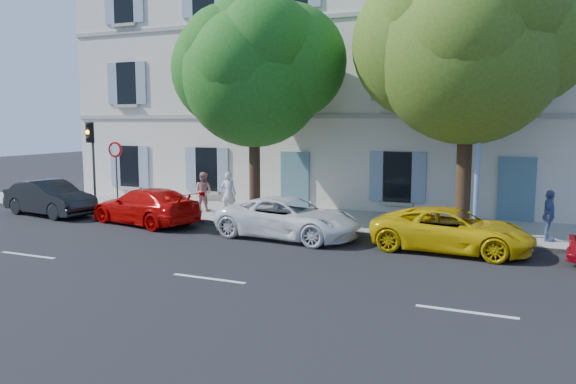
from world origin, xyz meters
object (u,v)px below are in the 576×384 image
at_px(tree_left, 254,76).
at_px(road_sign, 116,161).
at_px(pedestrian_a, 229,193).
at_px(car_white_coupe, 288,218).
at_px(traffic_light, 91,146).
at_px(pedestrian_c, 549,216).
at_px(tree_right, 468,51).
at_px(car_red_coupe, 145,206).
at_px(street_lamp, 480,91).
at_px(car_dark_sedan, 50,198).
at_px(car_yellow_supercar, 452,230).
at_px(pedestrian_b, 203,191).

relative_size(tree_left, road_sign, 2.95).
bearing_deg(tree_left, pedestrian_a, 175.51).
distance_m(car_white_coupe, traffic_light, 10.06).
bearing_deg(pedestrian_c, traffic_light, 93.66).
bearing_deg(tree_right, road_sign, -178.18).
relative_size(car_red_coupe, car_white_coupe, 0.97).
relative_size(street_lamp, pedestrian_a, 4.80).
relative_size(car_dark_sedan, tree_left, 0.52).
height_order(tree_right, pedestrian_a, tree_right).
height_order(car_yellow_supercar, tree_right, tree_right).
bearing_deg(car_white_coupe, pedestrian_a, 60.89).
xyz_separation_m(tree_left, traffic_light, (-7.28, -0.69, -2.72)).
xyz_separation_m(car_red_coupe, pedestrian_b, (0.80, 2.73, 0.27)).
height_order(car_dark_sedan, pedestrian_a, pedestrian_a).
distance_m(car_dark_sedan, pedestrian_c, 18.48).
bearing_deg(car_yellow_supercar, pedestrian_c, -49.90).
height_order(car_dark_sedan, tree_left, tree_left).
xyz_separation_m(car_yellow_supercar, street_lamp, (0.50, 1.54, 4.09)).
xyz_separation_m(car_red_coupe, road_sign, (-2.73, 1.68, 1.50)).
distance_m(car_dark_sedan, road_sign, 2.99).
relative_size(car_red_coupe, car_yellow_supercar, 1.01).
xyz_separation_m(tree_right, street_lamp, (0.45, -0.59, -1.25)).
relative_size(traffic_light, street_lamp, 0.45).
height_order(car_dark_sedan, tree_right, tree_right).
bearing_deg(street_lamp, car_red_coupe, -172.45).
height_order(road_sign, pedestrian_a, road_sign).
distance_m(pedestrian_a, pedestrian_b, 1.52).
bearing_deg(car_dark_sedan, road_sign, -41.83).
relative_size(car_white_coupe, road_sign, 1.71).
bearing_deg(road_sign, pedestrian_b, 16.58).
distance_m(car_white_coupe, street_lamp, 7.15).
relative_size(car_dark_sedan, car_white_coupe, 0.90).
bearing_deg(car_red_coupe, car_dark_sedan, -77.82).
distance_m(car_white_coupe, tree_left, 5.88).
relative_size(car_white_coupe, pedestrian_a, 2.84).
xyz_separation_m(car_red_coupe, tree_right, (11.05, 2.12, 5.30)).
height_order(car_yellow_supercar, pedestrian_b, pedestrian_b).
distance_m(traffic_light, road_sign, 1.26).
distance_m(car_yellow_supercar, traffic_light, 15.06).
relative_size(car_dark_sedan, car_yellow_supercar, 0.93).
xyz_separation_m(car_red_coupe, pedestrian_a, (2.24, 2.28, 0.32)).
bearing_deg(street_lamp, car_white_coupe, -163.17).
relative_size(tree_right, pedestrian_a, 5.40).
relative_size(pedestrian_b, pedestrian_c, 1.01).
bearing_deg(car_dark_sedan, car_white_coupe, -81.79).
xyz_separation_m(car_white_coupe, car_yellow_supercar, (5.14, 0.16, -0.02)).
distance_m(car_yellow_supercar, street_lamp, 4.40).
bearing_deg(tree_left, pedestrian_b, 168.25).
xyz_separation_m(car_dark_sedan, car_red_coupe, (4.77, -0.05, -0.04)).
height_order(car_red_coupe, car_yellow_supercar, car_red_coupe).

